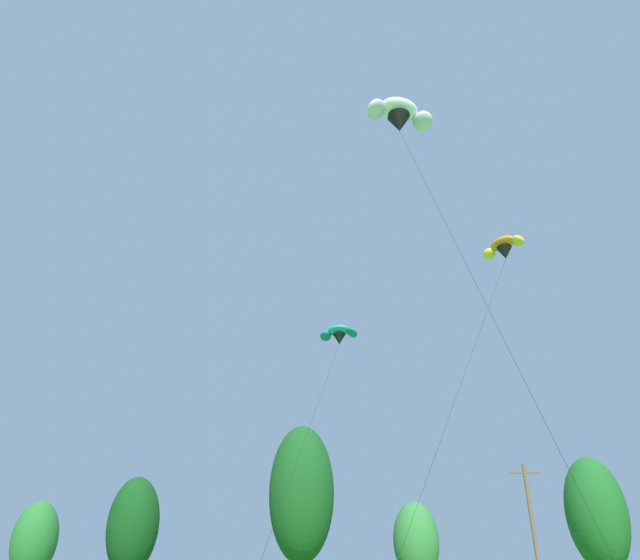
# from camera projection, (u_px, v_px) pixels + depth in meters

# --- Properties ---
(treeline_tree_a) EXTENTS (4.31, 4.31, 9.28)m
(treeline_tree_a) POSITION_uv_depth(u_px,v_px,m) (34.00, 540.00, 57.47)
(treeline_tree_a) COLOR #472D19
(treeline_tree_a) RESTS_ON ground_plane
(treeline_tree_b) EXTENTS (4.83, 4.83, 11.22)m
(treeline_tree_b) POSITION_uv_depth(u_px,v_px,m) (133.00, 525.00, 55.86)
(treeline_tree_b) COLOR #472D19
(treeline_tree_b) RESTS_ON ground_plane
(treeline_tree_c) EXTENTS (5.93, 5.93, 15.30)m
(treeline_tree_c) POSITION_uv_depth(u_px,v_px,m) (302.00, 493.00, 53.53)
(treeline_tree_c) COLOR #472D19
(treeline_tree_c) RESTS_ON ground_plane
(treeline_tree_d) EXTENTS (4.16, 4.16, 8.75)m
(treeline_tree_d) POSITION_uv_depth(u_px,v_px,m) (416.00, 541.00, 53.58)
(treeline_tree_d) COLOR #472D19
(treeline_tree_d) RESTS_ON ground_plane
(treeline_tree_e) EXTENTS (5.00, 5.00, 11.85)m
(treeline_tree_e) POSITION_uv_depth(u_px,v_px,m) (596.00, 514.00, 49.75)
(treeline_tree_e) COLOR #472D19
(treeline_tree_e) RESTS_ON ground_plane
(utility_pole) EXTENTS (2.20, 0.26, 10.03)m
(utility_pole) POSITION_uv_depth(u_px,v_px,m) (534.00, 532.00, 42.58)
(utility_pole) COLOR brown
(utility_pole) RESTS_ON ground_plane
(parafoil_kite_high_teal) EXTENTS (3.04, 16.92, 17.87)m
(parafoil_kite_high_teal) POSITION_uv_depth(u_px,v_px,m) (339.00, 335.00, 43.39)
(parafoil_kite_high_teal) COLOR teal
(parafoil_kite_mid_orange) EXTENTS (9.29, 10.24, 20.38)m
(parafoil_kite_mid_orange) POSITION_uv_depth(u_px,v_px,m) (504.00, 248.00, 37.71)
(parafoil_kite_mid_orange) COLOR orange
(parafoil_kite_far_white) EXTENTS (6.40, 9.13, 23.51)m
(parafoil_kite_far_white) POSITION_uv_depth(u_px,v_px,m) (399.00, 116.00, 31.15)
(parafoil_kite_far_white) COLOR white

